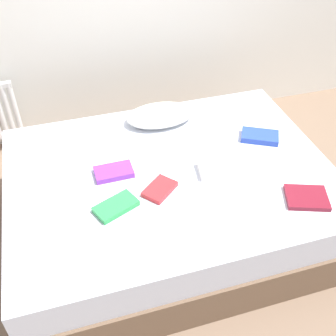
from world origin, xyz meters
The scene contains 9 objects.
ground_plane centered at (0.00, 0.00, 0.00)m, with size 8.00×8.00×0.00m, color #7F6651.
bed centered at (0.00, 0.00, 0.25)m, with size 2.00×1.50×0.50m.
pillow centered at (0.09, 0.53, 0.55)m, with size 0.48×0.29×0.10m, color white.
textbook_green centered at (-0.38, -0.22, 0.52)m, with size 0.23×0.13×0.03m, color green.
textbook_purple centered at (-0.33, 0.07, 0.52)m, with size 0.23×0.14×0.04m, color purple.
textbook_white centered at (0.25, -0.09, 0.52)m, with size 0.20×0.15×0.04m, color white.
textbook_blue centered at (0.66, 0.14, 0.52)m, with size 0.24×0.14×0.04m, color #2847B7.
textbook_red centered at (-0.11, -0.15, 0.51)m, with size 0.20×0.13×0.03m, color red.
textbook_maroon centered at (0.66, -0.46, 0.51)m, with size 0.23×0.19×0.03m, color maroon.
Camera 1 is at (-0.56, -1.81, 2.14)m, focal length 44.07 mm.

